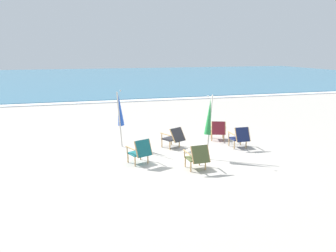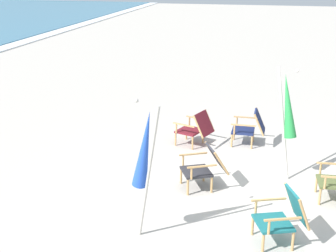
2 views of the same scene
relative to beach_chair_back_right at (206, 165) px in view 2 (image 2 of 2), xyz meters
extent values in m
plane|color=#B2AAA0|center=(0.12, -0.72, -0.42)|extent=(80.00, 80.00, 0.00)
cube|color=#28282D|center=(-0.08, 0.15, -0.10)|extent=(0.68, 0.66, 0.04)
cube|color=#28282D|center=(0.09, -0.18, 0.12)|extent=(0.58, 0.49, 0.46)
cylinder|color=tan|center=(-0.38, 0.25, -0.26)|extent=(0.04, 0.04, 0.32)
cylinder|color=tan|center=(0.04, 0.45, -0.26)|extent=(0.04, 0.04, 0.32)
cylinder|color=tan|center=(-0.19, -0.14, -0.26)|extent=(0.04, 0.04, 0.32)
cylinder|color=tan|center=(0.23, 0.06, -0.26)|extent=(0.04, 0.04, 0.32)
cube|color=tan|center=(-0.32, 0.01, 0.12)|extent=(0.26, 0.49, 0.02)
cylinder|color=tan|center=(-0.40, 0.18, 0.01)|extent=(0.04, 0.04, 0.22)
cube|color=tan|center=(0.18, 0.26, 0.12)|extent=(0.26, 0.49, 0.02)
cylinder|color=tan|center=(0.10, 0.43, 0.01)|extent=(0.04, 0.04, 0.22)
cylinder|color=tan|center=(-0.14, -0.30, 0.12)|extent=(0.17, 0.29, 0.46)
cylinder|color=tan|center=(0.32, -0.07, 0.12)|extent=(0.17, 0.29, 0.46)
cube|color=#196066|center=(-1.54, -1.21, -0.10)|extent=(0.66, 0.64, 0.04)
cube|color=#196066|center=(-1.42, -1.52, 0.14)|extent=(0.54, 0.38, 0.50)
cylinder|color=tan|center=(-1.84, -1.09, -0.26)|extent=(0.04, 0.04, 0.32)
cylinder|color=tan|center=(-1.40, -0.92, -0.26)|extent=(0.04, 0.04, 0.32)
cylinder|color=tan|center=(-1.68, -1.49, -0.26)|extent=(0.04, 0.04, 0.32)
cylinder|color=tan|center=(-1.24, -1.32, -0.26)|extent=(0.04, 0.04, 0.32)
cube|color=tan|center=(-1.79, -1.32, 0.12)|extent=(0.22, 0.51, 0.02)
cylinder|color=tan|center=(-1.86, -1.15, 0.01)|extent=(0.04, 0.04, 0.22)
cube|color=tan|center=(-1.27, -1.12, 0.12)|extent=(0.22, 0.51, 0.02)
cylinder|color=tan|center=(-1.34, -0.95, 0.01)|extent=(0.04, 0.04, 0.22)
cylinder|color=tan|center=(-1.66, -1.61, 0.14)|extent=(0.12, 0.22, 0.50)
cylinder|color=tan|center=(-1.18, -1.42, 0.14)|extent=(0.12, 0.22, 0.50)
cube|color=#19234C|center=(2.28, -0.48, -0.10)|extent=(0.52, 0.48, 0.04)
cube|color=#19234C|center=(2.28, -0.83, 0.14)|extent=(0.50, 0.25, 0.49)
cylinder|color=tan|center=(2.05, -0.27, -0.26)|extent=(0.04, 0.04, 0.32)
cylinder|color=tan|center=(2.52, -0.27, -0.26)|extent=(0.04, 0.04, 0.32)
cylinder|color=tan|center=(2.05, -0.70, -0.26)|extent=(0.04, 0.04, 0.32)
cylinder|color=tan|center=(2.52, -0.70, -0.26)|extent=(0.04, 0.04, 0.32)
cube|color=tan|center=(2.00, -0.50, 0.12)|extent=(0.04, 0.53, 0.02)
cylinder|color=tan|center=(2.01, -0.31, 0.01)|extent=(0.04, 0.04, 0.22)
cube|color=tan|center=(2.56, -0.51, 0.12)|extent=(0.04, 0.53, 0.02)
cylinder|color=tan|center=(2.57, -0.32, 0.01)|extent=(0.04, 0.04, 0.22)
cylinder|color=tan|center=(2.03, -0.83, 0.14)|extent=(0.04, 0.25, 0.49)
cylinder|color=tan|center=(2.54, -0.83, 0.14)|extent=(0.04, 0.25, 0.49)
cube|color=maroon|center=(2.01, 0.67, -0.10)|extent=(0.65, 0.63, 0.04)
cube|color=maroon|center=(1.88, 0.33, 0.13)|extent=(0.56, 0.42, 0.48)
cylinder|color=tan|center=(1.86, 0.95, -0.26)|extent=(0.04, 0.04, 0.32)
cylinder|color=tan|center=(2.30, 0.79, -0.26)|extent=(0.04, 0.04, 0.32)
cylinder|color=tan|center=(1.71, 0.54, -0.26)|extent=(0.04, 0.04, 0.32)
cylinder|color=tan|center=(2.15, 0.38, -0.26)|extent=(0.04, 0.04, 0.32)
cube|color=tan|center=(1.74, 0.74, 0.12)|extent=(0.21, 0.51, 0.02)
cylinder|color=tan|center=(1.80, 0.92, 0.01)|extent=(0.04, 0.04, 0.22)
cube|color=tan|center=(2.26, 0.55, 0.12)|extent=(0.21, 0.51, 0.02)
cylinder|color=tan|center=(2.33, 0.73, 0.01)|extent=(0.04, 0.04, 0.22)
cylinder|color=tan|center=(1.65, 0.41, 0.13)|extent=(0.13, 0.27, 0.48)
cylinder|color=tan|center=(2.12, 0.24, 0.13)|extent=(0.13, 0.27, 0.48)
cube|color=#515B33|center=(0.02, -2.15, -0.10)|extent=(0.55, 0.51, 0.04)
cylinder|color=tan|center=(-0.23, -1.95, -0.26)|extent=(0.04, 0.04, 0.32)
cylinder|color=tan|center=(0.24, -1.93, -0.26)|extent=(0.04, 0.04, 0.32)
cylinder|color=tan|center=(-0.27, -2.00, 0.01)|extent=(0.04, 0.04, 0.22)
cube|color=tan|center=(0.30, -2.16, 0.12)|extent=(0.07, 0.53, 0.02)
cylinder|color=tan|center=(0.29, -1.97, 0.01)|extent=(0.04, 0.04, 0.22)
cylinder|color=#B7B2A8|center=(0.82, -1.29, 0.61)|extent=(0.34, 0.38, 2.07)
cone|color=#23843D|center=(0.77, -1.35, 0.97)|extent=(0.46, 0.48, 1.18)
sphere|color=#B7B2A8|center=(0.68, -1.45, 1.64)|extent=(0.06, 0.06, 0.06)
cylinder|color=#B7B2A8|center=(-1.85, 0.53, 0.61)|extent=(0.22, 0.41, 2.07)
cone|color=blue|center=(-1.82, 0.59, 0.97)|extent=(0.38, 0.48, 1.18)
sphere|color=#B7B2A8|center=(-1.77, 0.71, 1.64)|extent=(0.06, 0.06, 0.06)
camera|label=1|loc=(-3.28, -10.86, 3.04)|focal=35.00mm
camera|label=2|loc=(-7.55, -1.07, 3.38)|focal=50.00mm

